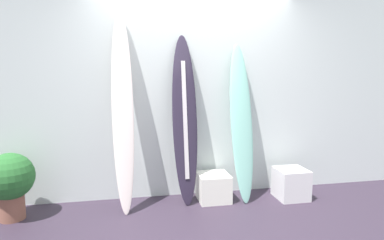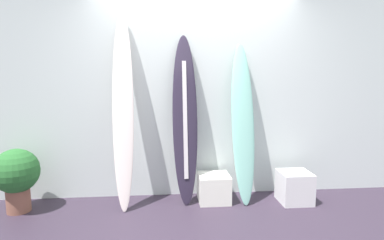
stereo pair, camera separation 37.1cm
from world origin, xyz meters
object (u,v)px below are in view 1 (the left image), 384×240
Objects in this scene: surfboard_charcoal at (185,121)px; surfboard_ivory at (123,113)px; surfboard_seafoam at (241,123)px; display_block_center at (291,184)px; display_block_left at (213,187)px; potted_plant at (10,180)px.

surfboard_ivory is at bearing -174.99° from surfboard_charcoal.
display_block_center is (0.62, -0.12, -0.76)m from surfboard_seafoam.
surfboard_ivory is at bearing -179.16° from surfboard_seafoam.
display_block_left is at bearing -179.31° from surfboard_seafoam.
display_block_center reaches higher than display_block_left.
display_block_left is 0.52× the size of potted_plant.
surfboard_charcoal reaches higher than potted_plant.
display_block_center is at bearing -0.32° from potted_plant.
surfboard_seafoam is 5.09× the size of display_block_left.
surfboard_ivory is at bearing -179.12° from display_block_left.
surfboard_charcoal is at bearing 172.39° from display_block_left.
potted_plant is (-1.89, -0.15, -0.56)m from surfboard_charcoal.
surfboard_charcoal is 0.89m from display_block_left.
surfboard_ivory reaches higher than display_block_center.
surfboard_charcoal reaches higher than surfboard_seafoam.
surfboard_seafoam is at bearing 0.69° from display_block_left.
surfboard_ivory reaches higher than surfboard_charcoal.
potted_plant is (-1.18, -0.08, -0.68)m from surfboard_ivory.
potted_plant is at bearing -175.60° from surfboard_charcoal.
potted_plant is at bearing -177.71° from surfboard_seafoam.
surfboard_ivory is 6.02× the size of display_block_left.
surfboard_ivory is at bearing 177.14° from display_block_center.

